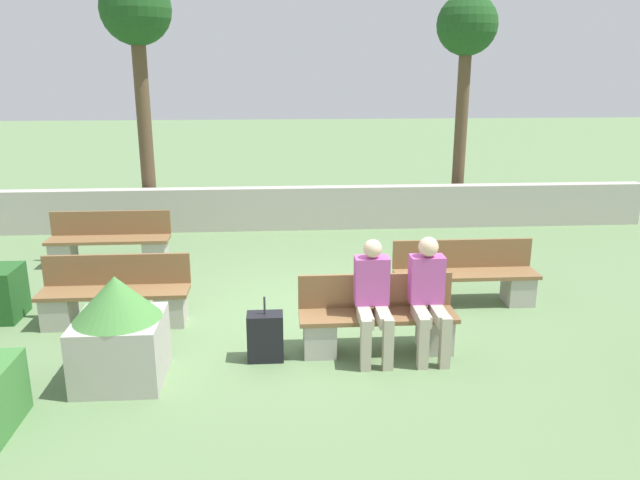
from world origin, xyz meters
name	(u,v)px	position (x,y,z in m)	size (l,w,h in m)	color
ground_plane	(305,317)	(0.00, 0.00, 0.00)	(60.00, 60.00, 0.00)	#607F51
perimeter_wall	(294,208)	(0.00, 4.54, 0.42)	(14.10, 0.30, 0.84)	#ADA89E
bench_front	(377,323)	(0.79, -1.00, 0.33)	(1.78, 0.48, 0.85)	brown
bench_left_side	(465,280)	(2.21, 0.36, 0.33)	(1.94, 0.48, 0.85)	brown
bench_right_side	(110,245)	(-3.07, 2.45, 0.33)	(1.94, 0.49, 0.85)	brown
bench_back	(115,299)	(-2.38, -0.02, 0.33)	(1.85, 0.48, 0.85)	brown
person_seated_man	(429,292)	(1.33, -1.14, 0.75)	(0.38, 0.63, 1.35)	#B2A893
person_seated_woman	(373,294)	(0.71, -1.14, 0.73)	(0.38, 0.63, 1.33)	#B2A893
planter_corner_left	(119,329)	(-1.96, -1.52, 0.57)	(0.88, 0.88, 1.14)	#ADA89E
suitcase	(265,337)	(-0.48, -1.16, 0.27)	(0.40, 0.25, 0.74)	black
tree_leftmost	(137,23)	(-2.88, 4.93, 3.91)	(1.32, 1.32, 4.82)	brown
tree_center_left	(466,38)	(3.44, 5.12, 3.67)	(1.19, 1.19, 4.51)	brown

